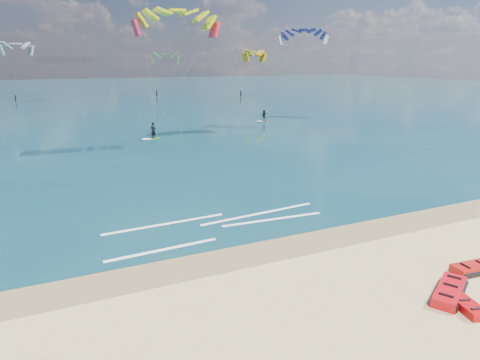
% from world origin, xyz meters
% --- Properties ---
extents(ground, '(320.00, 320.00, 0.00)m').
position_xyz_m(ground, '(0.00, 40.00, 0.00)').
color(ground, tan).
rests_on(ground, ground).
extents(wet_sand_strip, '(320.00, 2.40, 0.01)m').
position_xyz_m(wet_sand_strip, '(0.00, 3.00, 0.00)').
color(wet_sand_strip, brown).
rests_on(wet_sand_strip, ground).
extents(sea, '(320.00, 200.00, 0.04)m').
position_xyz_m(sea, '(0.00, 104.00, 0.02)').
color(sea, '#0B3640').
rests_on(sea, ground).
extents(packed_kite_left, '(2.92, 2.37, 0.43)m').
position_xyz_m(packed_kite_left, '(6.30, -3.33, 0.00)').
color(packed_kite_left, red).
rests_on(packed_kite_left, ground).
extents(packed_kite_mid, '(2.64, 1.37, 0.41)m').
position_xyz_m(packed_kite_mid, '(9.02, -2.45, 0.00)').
color(packed_kite_mid, red).
rests_on(packed_kite_mid, ground).
extents(packed_kite_right, '(1.36, 1.96, 0.35)m').
position_xyz_m(packed_kite_right, '(6.09, -4.19, 0.00)').
color(packed_kite_right, red).
rests_on(packed_kite_right, ground).
extents(kitesurfer_main, '(8.79, 6.73, 14.63)m').
position_xyz_m(kitesurfer_main, '(5.15, 30.98, 7.75)').
color(kitesurfer_main, '#B6DE1A').
rests_on(kitesurfer_main, sea).
extents(kitesurfer_far, '(8.53, 7.67, 13.48)m').
position_xyz_m(kitesurfer_far, '(23.77, 38.78, 7.00)').
color(kitesurfer_far, gold).
rests_on(kitesurfer_far, sea).
extents(shoreline_foam, '(12.54, 3.61, 0.01)m').
position_xyz_m(shoreline_foam, '(1.21, 6.82, 0.04)').
color(shoreline_foam, white).
rests_on(shoreline_foam, ground).
extents(distant_kites, '(77.75, 31.76, 11.52)m').
position_xyz_m(distant_kites, '(-3.96, 82.34, 5.23)').
color(distant_kites, '#DC4093').
rests_on(distant_kites, ground).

